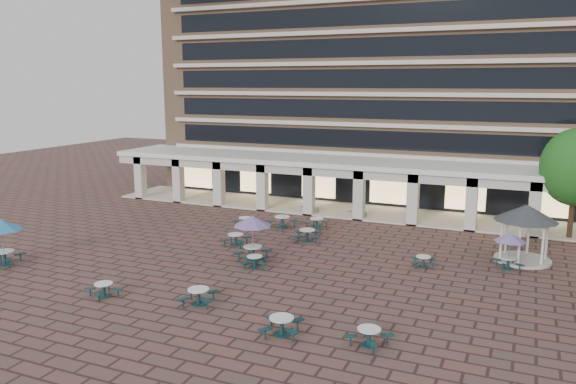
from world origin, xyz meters
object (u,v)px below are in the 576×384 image
picnic_table_0 (104,288)px  picnic_table_2 (369,335)px  planter_right (357,212)px  picnic_table_1 (198,295)px  gazebo (526,219)px  planter_left (309,208)px

picnic_table_0 → picnic_table_2: picnic_table_2 is taller
picnic_table_0 → planter_right: 22.46m
planter_right → picnic_table_1: bearing=-95.5°
gazebo → planter_left: (-16.53, 6.73, -2.16)m
picnic_table_1 → planter_left: planter_left is taller
picnic_table_1 → planter_right: bearing=69.7°
picnic_table_0 → picnic_table_1: 5.07m
picnic_table_1 → planter_right: 20.46m
gazebo → planter_left: size_ratio=2.48×
planter_left → planter_right: 4.11m
planter_left → picnic_table_0: bearing=-97.5°
picnic_table_1 → planter_right: planter_right is taller
picnic_table_0 → picnic_table_2: size_ratio=0.96×
picnic_table_1 → gazebo: 19.93m
picnic_table_2 → planter_left: size_ratio=1.31×
picnic_table_0 → picnic_table_1: picnic_table_1 is taller
picnic_table_1 → picnic_table_0: bearing=176.6°
picnic_table_0 → gazebo: size_ratio=0.51×
picnic_table_1 → planter_right: (1.96, 20.36, -0.03)m
picnic_table_0 → planter_right: planter_right is taller
picnic_table_1 → planter_right: size_ratio=1.38×
gazebo → planter_right: 14.28m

